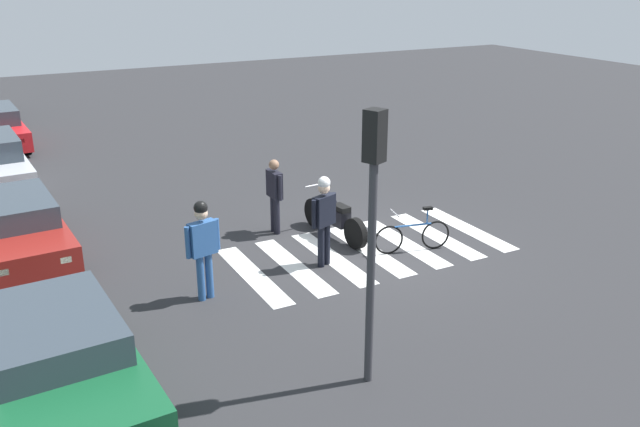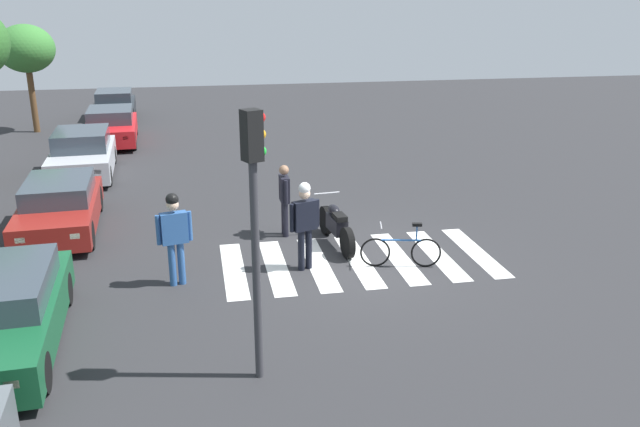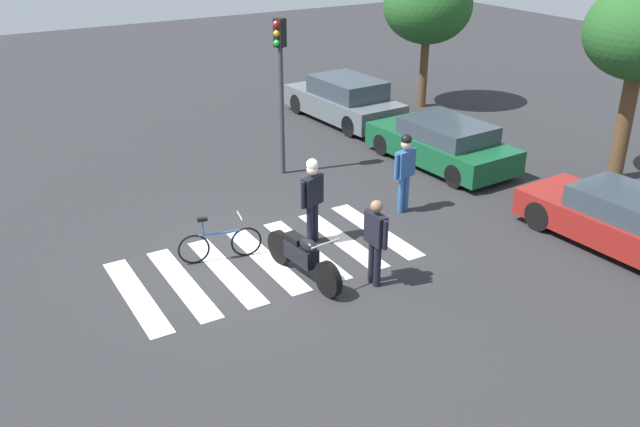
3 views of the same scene
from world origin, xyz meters
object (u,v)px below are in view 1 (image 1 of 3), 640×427
Objects in this scene: leaning_bicycle at (413,236)px; officer_on_foot at (324,214)px; car_maroon_wagon at (17,228)px; traffic_light_pole at (373,206)px; officer_by_motorcycle at (275,191)px; pedestrian_bystander at (203,242)px; police_motorcycle at (335,217)px; car_green_compact at (58,360)px.

leaning_bicycle is 2.16m from officer_on_foot.
leaning_bicycle is at bearing -116.78° from car_maroon_wagon.
traffic_light_pole is (-3.91, 1.35, 1.62)m from officer_on_foot.
officer_by_motorcycle is (2.11, 0.13, -0.12)m from officer_on_foot.
pedestrian_bystander is 4.74m from car_maroon_wagon.
pedestrian_bystander is at bearing 96.20° from officer_on_foot.
car_maroon_wagon is 1.07× the size of traffic_light_pole.
leaning_bicycle is 5.49m from traffic_light_pole.
car_maroon_wagon is at bearing 57.30° from officer_on_foot.
officer_on_foot is at bearing -122.70° from car_maroon_wagon.
officer_on_foot reaches higher than leaning_bicycle.
officer_on_foot is 4.44m from traffic_light_pole.
police_motorcycle is 1.32× the size of officer_by_motorcycle.
car_maroon_wagon is 8.71m from traffic_light_pole.
traffic_light_pole is at bearing 137.26° from leaning_bicycle.
officer_by_motorcycle is 3.46m from pedestrian_bystander.
officer_by_motorcycle is 0.40× the size of car_maroon_wagon.
car_green_compact is at bearing -179.85° from car_maroon_wagon.
leaning_bicycle is (-1.50, -1.07, -0.11)m from police_motorcycle.
officer_on_foot is at bearing 82.41° from leaning_bicycle.
pedestrian_bystander is (-1.52, 3.55, 0.64)m from police_motorcycle.
police_motorcycle is at bearing -61.21° from car_green_compact.
officer_by_motorcycle is at bearing 41.88° from leaning_bicycle.
police_motorcycle is at bearing -66.84° from pedestrian_bystander.
officer_by_motorcycle is 0.91× the size of pedestrian_bystander.
police_motorcycle is 1.36× the size of leaning_bicycle.
car_green_compact is (-4.37, 5.30, -0.38)m from officer_by_motorcycle.
car_green_compact is 4.88m from traffic_light_pole.
police_motorcycle is at bearing -23.99° from traffic_light_pole.
officer_on_foot is 1.09× the size of officer_by_motorcycle.
officer_by_motorcycle is 0.39× the size of car_green_compact.
car_green_compact is 5.75m from car_maroon_wagon.
leaning_bicycle is at bearing -138.12° from officer_by_motorcycle.
officer_on_foot is 6.48m from car_maroon_wagon.
car_maroon_wagon reaches higher than leaning_bicycle.
car_green_compact is at bearing 129.54° from officer_by_motorcycle.
traffic_light_pole is at bearing -160.73° from pedestrian_bystander.
officer_by_motorcycle is (2.38, 2.14, 0.63)m from leaning_bicycle.
police_motorcycle is 0.53× the size of car_maroon_wagon.
officer_by_motorcycle is (0.88, 1.06, 0.52)m from police_motorcycle.
traffic_light_pole reaches higher than officer_by_motorcycle.
pedestrian_bystander is (-2.40, 2.49, 0.12)m from officer_by_motorcycle.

